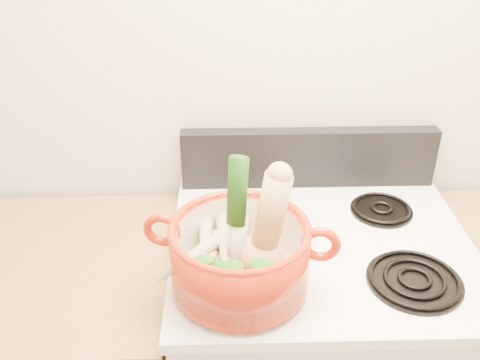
{
  "coord_description": "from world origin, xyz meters",
  "views": [
    {
      "loc": [
        -0.25,
        0.29,
        1.79
      ],
      "look_at": [
        -0.22,
        1.21,
        1.25
      ],
      "focal_mm": 40.0,
      "sensor_mm": 36.0,
      "label": 1
    }
  ],
  "objects": [
    {
      "name": "parsnip_1",
      "position": [
        -0.29,
        1.23,
        1.03
      ],
      "size": [
        0.08,
        0.19,
        0.06
      ],
      "primitive_type": "cone",
      "rotation": [
        1.66,
        0.0,
        -0.23
      ],
      "color": "beige",
      "rests_on": "dutch_oven"
    },
    {
      "name": "leek",
      "position": [
        -0.22,
        1.25,
        1.14
      ],
      "size": [
        0.07,
        0.1,
        0.29
      ],
      "primitive_type": "cylinder",
      "rotation": [
        -0.14,
        0.0,
        -0.38
      ],
      "color": "beige",
      "rests_on": "dutch_oven"
    },
    {
      "name": "pot_handle_left",
      "position": [
        -0.39,
        1.26,
        1.1
      ],
      "size": [
        0.09,
        0.04,
        0.09
      ],
      "primitive_type": "torus",
      "rotation": [
        1.57,
        0.0,
        -0.18
      ],
      "color": "#AC240A",
      "rests_on": "dutch_oven"
    },
    {
      "name": "carrot_1",
      "position": [
        -0.27,
        1.19,
        1.02
      ],
      "size": [
        0.08,
        0.14,
        0.04
      ],
      "primitive_type": "cone",
      "rotation": [
        1.66,
        0.0,
        -0.34
      ],
      "color": "#CA4D0A",
      "rests_on": "dutch_oven"
    },
    {
      "name": "wall_back",
      "position": [
        0.0,
        1.75,
        1.3
      ],
      "size": [
        3.5,
        0.02,
        2.6
      ],
      "primitive_type": "cube",
      "color": "silver",
      "rests_on": "floor"
    },
    {
      "name": "parsnip_5",
      "position": [
        -0.25,
        1.26,
        1.05
      ],
      "size": [
        0.04,
        0.2,
        0.05
      ],
      "primitive_type": "cone",
      "rotation": [
        1.66,
        0.0,
        0.01
      ],
      "color": "beige",
      "rests_on": "dutch_oven"
    },
    {
      "name": "burner_back_right",
      "position": [
        0.19,
        1.54,
        0.96
      ],
      "size": [
        0.17,
        0.17,
        0.02
      ],
      "primitive_type": "cylinder",
      "color": "black",
      "rests_on": "cooktop"
    },
    {
      "name": "burner_back_left",
      "position": [
        -0.19,
        1.54,
        0.96
      ],
      "size": [
        0.17,
        0.17,
        0.02
      ],
      "primitive_type": "cylinder",
      "color": "black",
      "rests_on": "cooktop"
    },
    {
      "name": "parsnip_3",
      "position": [
        -0.32,
        1.24,
        1.04
      ],
      "size": [
        0.18,
        0.17,
        0.06
      ],
      "primitive_type": "cone",
      "rotation": [
        1.66,
        0.0,
        -0.87
      ],
      "color": "beige",
      "rests_on": "dutch_oven"
    },
    {
      "name": "dutch_oven",
      "position": [
        -0.22,
        1.23,
        1.04
      ],
      "size": [
        0.36,
        0.36,
        0.15
      ],
      "primitive_type": "cylinder",
      "rotation": [
        0.0,
        0.0,
        -0.18
      ],
      "color": "#AC240A",
      "rests_on": "burner_front_left"
    },
    {
      "name": "squash",
      "position": [
        -0.17,
        1.23,
        1.13
      ],
      "size": [
        0.15,
        0.11,
        0.27
      ],
      "primitive_type": null,
      "rotation": [
        0.0,
        0.15,
        0.01
      ],
      "color": "#E0B572",
      "rests_on": "dutch_oven"
    },
    {
      "name": "pot_handle_right",
      "position": [
        -0.05,
        1.2,
        1.1
      ],
      "size": [
        0.09,
        0.04,
        0.09
      ],
      "primitive_type": "torus",
      "rotation": [
        1.57,
        0.0,
        -0.18
      ],
      "color": "#AC240A",
      "rests_on": "dutch_oven"
    },
    {
      "name": "cooktop",
      "position": [
        0.0,
        1.4,
        0.93
      ],
      "size": [
        0.78,
        0.67,
        0.03
      ],
      "primitive_type": "cube",
      "color": "white",
      "rests_on": "stove_body"
    },
    {
      "name": "control_backsplash",
      "position": [
        0.0,
        1.7,
        1.04
      ],
      "size": [
        0.76,
        0.05,
        0.18
      ],
      "primitive_type": "cube",
      "color": "black",
      "rests_on": "cooktop"
    },
    {
      "name": "burner_front_right",
      "position": [
        0.19,
        1.24,
        0.96
      ],
      "size": [
        0.22,
        0.22,
        0.02
      ],
      "primitive_type": "cylinder",
      "color": "black",
      "rests_on": "cooktop"
    },
    {
      "name": "parsnip_0",
      "position": [
        -0.26,
        1.28,
        1.02
      ],
      "size": [
        0.14,
        0.2,
        0.06
      ],
      "primitive_type": "cone",
      "rotation": [
        1.66,
        0.0,
        -0.52
      ],
      "color": "beige",
      "rests_on": "dutch_oven"
    },
    {
      "name": "parsnip_2",
      "position": [
        -0.24,
        1.27,
        1.04
      ],
      "size": [
        0.1,
        0.22,
        0.07
      ],
      "primitive_type": "cone",
      "rotation": [
        1.66,
        0.0,
        -0.26
      ],
      "color": "beige",
      "rests_on": "dutch_oven"
    },
    {
      "name": "carrot_3",
      "position": [
        -0.23,
        1.16,
        1.04
      ],
      "size": [
        0.07,
        0.13,
        0.04
      ],
      "primitive_type": "cone",
      "rotation": [
        1.66,
        0.0,
        -0.39
      ],
      "color": "#C33609",
      "rests_on": "dutch_oven"
    },
    {
      "name": "carrot_2",
      "position": [
        -0.19,
        1.2,
        1.03
      ],
      "size": [
        0.05,
        0.19,
        0.05
      ],
      "primitive_type": "cone",
      "rotation": [
        1.66,
        0.0,
        0.07
      ],
      "color": "#C24809",
      "rests_on": "dutch_oven"
    },
    {
      "name": "burner_front_left",
      "position": [
        -0.19,
        1.24,
        0.96
      ],
      "size": [
        0.22,
        0.22,
        0.02
      ],
      "primitive_type": "cylinder",
      "color": "black",
      "rests_on": "cooktop"
    },
    {
      "name": "carrot_0",
      "position": [
        -0.25,
        1.19,
        1.02
      ],
      "size": [
        0.06,
        0.18,
        0.05
      ],
      "primitive_type": "cone",
      "rotation": [
        1.66,
        0.0,
        0.13
      ],
      "color": "#DF4F0B",
      "rests_on": "dutch_oven"
    },
    {
      "name": "ginger",
      "position": [
        -0.21,
        1.29,
        1.02
      ],
      "size": [
        0.08,
        0.06,
        0.04
      ],
      "primitive_type": "ellipsoid",
      "rotation": [
        0.0,
        0.0,
        0.09
      ],
      "color": "#D7BD84",
      "rests_on": "dutch_oven"
    },
    {
      "name": "parsnip_4",
      "position": [
        -0.3,
        1.27,
        1.05
      ],
      "size": [
        0.05,
        0.19,
        0.05
      ],
      "primitive_type": "cone",
      "rotation": [
        1.66,
        0.0,
        -0.05
      ],
      "color": "beige",
      "rests_on": "dutch_oven"
    }
  ]
}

